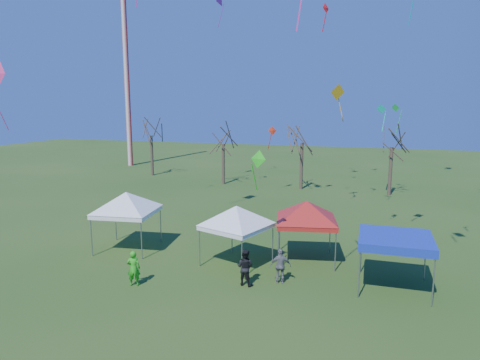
# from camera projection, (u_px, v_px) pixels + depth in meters

# --- Properties ---
(ground) EXTENTS (140.00, 140.00, 0.00)m
(ground) POSITION_uv_depth(u_px,v_px,m) (261.00, 291.00, 19.50)
(ground) COLOR #264917
(ground) RESTS_ON ground
(radio_mast) EXTENTS (0.70, 0.70, 25.00)m
(radio_mast) POSITION_uv_depth(u_px,v_px,m) (127.00, 74.00, 57.63)
(radio_mast) COLOR silver
(radio_mast) RESTS_ON ground
(tree_0) EXTENTS (3.83, 3.83, 8.44)m
(tree_0) POSITION_uv_depth(u_px,v_px,m) (151.00, 121.00, 50.32)
(tree_0) COLOR #3D2D21
(tree_0) RESTS_ON ground
(tree_1) EXTENTS (3.42, 3.42, 7.54)m
(tree_1) POSITION_uv_depth(u_px,v_px,m) (223.00, 130.00, 44.84)
(tree_1) COLOR #3D2D21
(tree_1) RESTS_ON ground
(tree_2) EXTENTS (3.71, 3.71, 8.18)m
(tree_2) POSITION_uv_depth(u_px,v_px,m) (302.00, 126.00, 41.97)
(tree_2) COLOR #3D2D21
(tree_2) RESTS_ON ground
(tree_3) EXTENTS (3.59, 3.59, 7.91)m
(tree_3) POSITION_uv_depth(u_px,v_px,m) (393.00, 130.00, 39.17)
(tree_3) COLOR #3D2D21
(tree_3) RESTS_ON ground
(tent_white_west) EXTENTS (4.44, 4.44, 3.95)m
(tent_white_west) POSITION_uv_depth(u_px,v_px,m) (126.00, 196.00, 24.65)
(tent_white_west) COLOR gray
(tent_white_west) RESTS_ON ground
(tent_white_mid) EXTENTS (3.96, 3.96, 3.69)m
(tent_white_mid) POSITION_uv_depth(u_px,v_px,m) (236.00, 210.00, 22.27)
(tent_white_mid) COLOR gray
(tent_white_mid) RESTS_ON ground
(tent_red) EXTENTS (4.27, 4.27, 3.84)m
(tent_red) POSITION_uv_depth(u_px,v_px,m) (307.00, 205.00, 22.83)
(tent_red) COLOR gray
(tent_red) RESTS_ON ground
(tent_blue) EXTENTS (3.24, 3.24, 2.52)m
(tent_blue) POSITION_uv_depth(u_px,v_px,m) (396.00, 240.00, 19.38)
(tent_blue) COLOR gray
(tent_blue) RESTS_ON ground
(person_grey) EXTENTS (1.07, 0.68, 1.69)m
(person_grey) POSITION_uv_depth(u_px,v_px,m) (281.00, 266.00, 20.26)
(person_grey) COLOR slate
(person_grey) RESTS_ON ground
(person_dark) EXTENTS (0.93, 0.78, 1.74)m
(person_dark) POSITION_uv_depth(u_px,v_px,m) (245.00, 267.00, 20.03)
(person_dark) COLOR black
(person_dark) RESTS_ON ground
(person_green) EXTENTS (0.72, 0.60, 1.69)m
(person_green) POSITION_uv_depth(u_px,v_px,m) (134.00, 268.00, 19.97)
(person_green) COLOR green
(person_green) RESTS_ON ground
(kite_22) EXTENTS (1.00, 0.93, 2.75)m
(kite_22) POSITION_uv_depth(u_px,v_px,m) (396.00, 109.00, 38.29)
(kite_22) COLOR green
(kite_22) RESTS_ON ground
(kite_11) EXTENTS (1.23, 1.17, 2.93)m
(kite_11) POSITION_uv_depth(u_px,v_px,m) (337.00, 92.00, 33.02)
(kite_11) COLOR gold
(kite_11) RESTS_ON ground
(kite_19) EXTENTS (0.85, 0.67, 2.08)m
(kite_19) POSITION_uv_depth(u_px,v_px,m) (382.00, 110.00, 32.56)
(kite_19) COLOR #0DC8AF
(kite_19) RESTS_ON ground
(kite_2) EXTENTS (1.49, 1.50, 3.37)m
(kite_2) POSITION_uv_depth(u_px,v_px,m) (219.00, 0.00, 41.90)
(kite_2) COLOR purple
(kite_2) RESTS_ON ground
(kite_13) EXTENTS (0.85, 0.85, 2.25)m
(kite_13) POSITION_uv_depth(u_px,v_px,m) (272.00, 131.00, 39.72)
(kite_13) COLOR red
(kite_13) RESTS_ON ground
(kite_18) EXTENTS (0.45, 0.68, 1.77)m
(kite_18) POSITION_uv_depth(u_px,v_px,m) (326.00, 9.00, 26.93)
(kite_18) COLOR red
(kite_18) RESTS_ON ground
(kite_1) EXTENTS (0.85, 0.55, 1.89)m
(kite_1) POSITION_uv_depth(u_px,v_px,m) (258.00, 160.00, 19.03)
(kite_1) COLOR green
(kite_1) RESTS_ON ground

